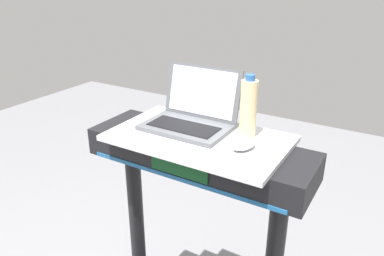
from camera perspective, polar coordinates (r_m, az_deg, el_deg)
desk_board at (r=1.44m, az=1.02°, el=-1.54°), size 0.67×0.40×0.02m
laptop at (r=1.51m, az=-0.13°, el=1.94°), size 0.34×0.27×0.23m
computer_mouse at (r=1.34m, az=7.82°, el=-2.54°), size 0.09×0.11×0.03m
water_bottle at (r=1.41m, az=8.54°, el=2.99°), size 0.06×0.06×0.24m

